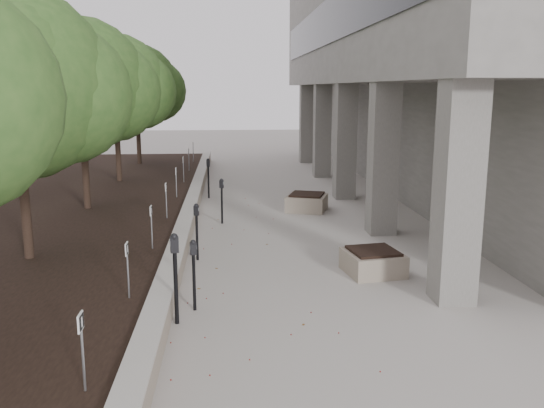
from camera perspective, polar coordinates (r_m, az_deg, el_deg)
name	(u,v)px	position (r m, az deg, el deg)	size (l,w,h in m)	color
ground	(271,328)	(9.53, -0.07, -12.28)	(90.00, 90.00, 0.00)	#AAA49C
retaining_wall	(192,205)	(18.10, -7.96, -0.06)	(0.39, 26.00, 0.50)	#9F917E
planting_bed	(73,208)	(18.71, -19.26, -0.37)	(7.00, 26.00, 0.40)	black
crabapple_tree_2	(18,125)	(12.44, -24.02, 7.19)	(4.60, 4.00, 5.44)	#2D511F
crabapple_tree_3	(82,114)	(17.22, -18.47, 8.52)	(4.60, 4.00, 5.44)	#2D511F
crabapple_tree_4	(116,108)	(22.10, -15.34, 9.23)	(4.60, 4.00, 5.44)	#2D511F
crabapple_tree_5	(137,104)	(27.03, -13.34, 9.67)	(4.60, 4.00, 5.44)	#2D511F
parking_sign_1	(83,352)	(7.08, -18.39, -13.89)	(0.04, 0.22, 0.96)	black
parking_sign_2	(128,270)	(9.81, -14.20, -6.45)	(0.04, 0.22, 0.96)	black
parking_sign_3	(152,227)	(12.67, -11.93, -2.28)	(0.04, 0.22, 0.96)	black
parking_sign_4	(166,201)	(15.58, -10.51, 0.34)	(0.04, 0.22, 0.96)	black
parking_sign_5	(176,182)	(18.52, -9.54, 2.13)	(0.04, 0.22, 0.96)	black
parking_sign_6	(183,169)	(21.47, -8.83, 3.44)	(0.04, 0.22, 0.96)	black
parking_sign_7	(189,159)	(24.44, -8.30, 4.42)	(0.04, 0.22, 0.96)	black
parking_sign_8	(193,152)	(27.41, -7.88, 5.19)	(0.04, 0.22, 0.96)	black
parking_meter_1	(194,275)	(10.11, -7.80, -7.06)	(0.13, 0.09, 1.29)	black
parking_meter_2	(176,279)	(9.55, -9.60, -7.39)	(0.15, 0.11, 1.55)	black
parking_meter_3	(197,232)	(13.00, -7.51, -2.78)	(0.13, 0.09, 1.31)	black
parking_meter_4	(222,201)	(16.44, -5.03, 0.29)	(0.13, 0.09, 1.32)	black
parking_meter_5	(208,178)	(20.31, -6.37, 2.57)	(0.14, 0.10, 1.42)	black
planter_front	(373,261)	(12.26, 10.05, -5.67)	(1.11, 1.11, 0.52)	#9F917E
planter_back	(307,202)	(18.23, 3.50, 0.21)	(1.19, 1.19, 0.55)	#9F917E
berry_scatter	(252,245)	(14.23, -1.96, -4.12)	(3.30, 14.10, 0.02)	maroon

